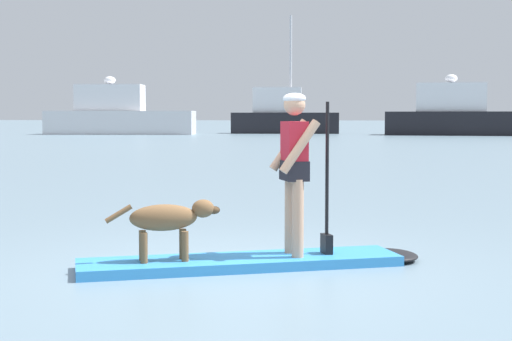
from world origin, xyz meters
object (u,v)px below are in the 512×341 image
Objects in this scene: paddleboard at (263,261)px; moored_boat_far_port at (459,116)px; person_paddler at (296,162)px; moored_boat_port at (283,116)px; dog at (169,219)px; moored_boat_center at (118,116)px.

moored_boat_far_port is at bearing 81.91° from paddleboard.
person_paddler is 55.09m from moored_boat_port.
moored_boat_center is (-17.93, 50.21, 0.95)m from dog.
moored_boat_port reaches higher than dog.
moored_boat_port is at bearing 21.79° from moored_boat_center.
moored_boat_far_port is at bearing 3.14° from moored_boat_center.
moored_boat_far_port is at bearing -14.48° from moored_boat_port.
moored_boat_far_port is (26.10, 1.43, 0.00)m from moored_boat_center.
person_paddler is at bearing 22.51° from dog.
paddleboard is at bearing -83.35° from moored_boat_port.
paddleboard is 55.20m from moored_boat_port.
moored_boat_port is (12.42, 4.97, -0.04)m from moored_boat_center.
moored_boat_far_port is (13.68, -3.53, 0.04)m from moored_boat_port.
moored_boat_port is at bearing 95.70° from dog.
person_paddler is 0.14× the size of moored_boat_center.
moored_boat_port is 14.13m from moored_boat_far_port.
dog reaches higher than paddleboard.
person_paddler is at bearing -83.01° from moored_boat_port.
moored_boat_far_port is at bearing 82.23° from person_paddler.
person_paddler is 1.40m from dog.
person_paddler is 0.14× the size of moored_boat_far_port.
paddleboard is 3.29× the size of dog.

